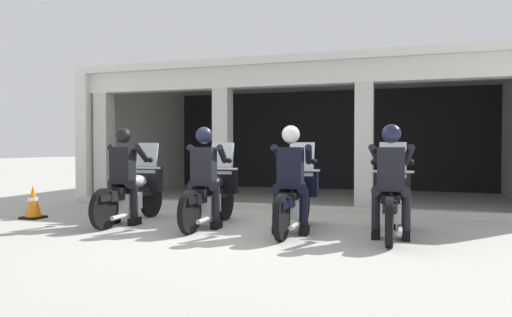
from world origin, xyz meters
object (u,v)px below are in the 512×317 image
Objects in this scene: police_officer_far_left at (124,167)px; police_officer_center_right at (291,170)px; motorcycle_far_right at (392,201)px; motorcycle_center_left at (212,195)px; motorcycle_center_right at (295,198)px; police_officer_center_left at (205,168)px; motorcycle_far_left at (134,192)px; traffic_cone_flank at (33,202)px; police_officer_far_right at (391,171)px.

police_officer_center_right is (2.81, 0.00, 0.00)m from police_officer_far_left.
police_officer_far_left is at bearing 172.98° from motorcycle_far_right.
motorcycle_center_left is 1.41m from motorcycle_center_right.
motorcycle_far_right is at bearing -10.34° from police_officer_center_left.
motorcycle_far_left is at bearing 156.49° from police_officer_center_left.
police_officer_far_left reaches higher than motorcycle_center_right.
motorcycle_center_right is (1.41, 0.21, -0.44)m from police_officer_center_left.
traffic_cone_flank is (-6.12, -0.26, -0.21)m from motorcycle_far_right.
police_officer_far_right is (-0.00, -0.28, 0.44)m from motorcycle_far_right.
police_officer_center_left and police_officer_far_right have the same top height.
police_officer_far_left is at bearing 168.00° from police_officer_center_left.
motorcycle_far_left and motorcycle_center_left have the same top height.
police_officer_center_left reaches higher than motorcycle_center_left.
motorcycle_center_right is (2.81, 0.29, -0.44)m from police_officer_far_left.
police_officer_far_right reaches higher than motorcycle_far_right.
motorcycle_far_left is 4.21m from motorcycle_far_right.
motorcycle_far_left is 4.24m from police_officer_far_right.
motorcycle_center_right is at bearing -18.34° from motorcycle_center_left.
motorcycle_far_left is 0.52m from police_officer_far_left.
police_officer_far_left is 2.69× the size of traffic_cone_flank.
motorcycle_center_left is 1.29× the size of police_officer_far_right.
police_officer_center_right is 1.41m from police_officer_far_right.
motorcycle_far_right is 1.29× the size of police_officer_far_right.
motorcycle_far_left is 1.29× the size of police_officer_far_right.
police_officer_center_left is at bearing 167.77° from police_officer_far_right.
motorcycle_far_right is at bearing 2.44° from traffic_cone_flank.
motorcycle_center_left is 0.52m from police_officer_center_left.
police_officer_far_left reaches higher than motorcycle_far_right.
police_officer_center_right is (1.40, -0.08, 0.00)m from police_officer_center_left.
motorcycle_center_right reaches higher than traffic_cone_flank.
police_officer_far_right is at bearing -0.21° from traffic_cone_flank.
police_officer_far_left reaches higher than motorcycle_far_left.
police_officer_center_right reaches higher than motorcycle_center_right.
police_officer_center_right reaches higher than traffic_cone_flank.
motorcycle_far_left is 1.48m from police_officer_center_left.
police_officer_center_right is at bearing -20.80° from motorcycle_far_left.
police_officer_far_right reaches higher than motorcycle_center_right.
motorcycle_center_left is 3.46× the size of traffic_cone_flank.
motorcycle_center_right is at bearing -9.27° from police_officer_far_left.
motorcycle_far_left is 1.41m from motorcycle_center_left.
motorcycle_center_right is at bearing -6.85° from police_officer_center_left.
police_officer_center_left is 1.00× the size of police_officer_center_right.
motorcycle_far_left is 1.00× the size of motorcycle_far_right.
traffic_cone_flank is at bearing 171.44° from police_officer_center_right.
motorcycle_far_right is 3.46× the size of traffic_cone_flank.
police_officer_center_right is 1.51m from motorcycle_far_right.
traffic_cone_flank is (-3.31, -0.30, -0.21)m from motorcycle_center_left.
police_officer_center_left is 1.00× the size of police_officer_far_right.
police_officer_center_right is at bearing -18.34° from police_officer_center_left.
traffic_cone_flank is at bearing 170.04° from motorcycle_center_left.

